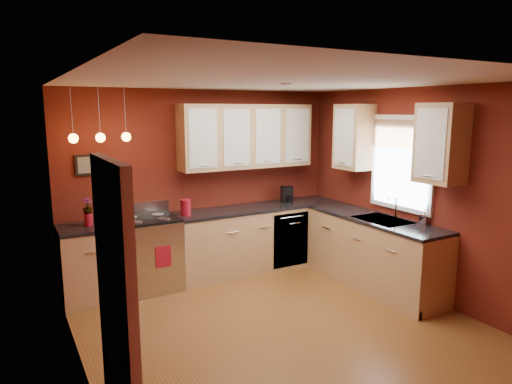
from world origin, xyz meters
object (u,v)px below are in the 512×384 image
gas_range (149,254)px  red_canister (186,207)px  coffee_maker (287,195)px  soap_pump (424,217)px  sink (383,221)px

gas_range → red_canister: (0.51, -0.04, 0.57)m
coffee_maker → soap_pump: 2.10m
coffee_maker → soap_pump: bearing=-51.7°
coffee_maker → soap_pump: (0.71, -1.97, -0.01)m
red_canister → soap_pump: bearing=-38.7°
sink → red_canister: bearing=145.5°
sink → soap_pump: sink is taller
gas_range → sink: (2.62, -1.50, 0.43)m
soap_pump → red_canister: bearing=141.3°
gas_range → soap_pump: bearing=-34.0°
sink → gas_range: bearing=150.2°
gas_range → sink: sink is taller
soap_pump → coffee_maker: bearing=109.7°
red_canister → soap_pump: (2.36, -1.89, -0.01)m
soap_pump → gas_range: bearing=146.0°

